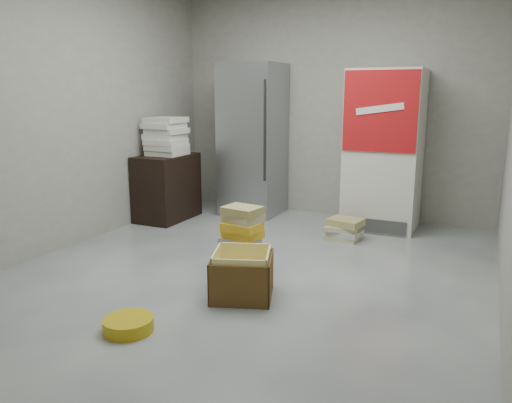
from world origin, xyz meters
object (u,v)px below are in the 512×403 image
object	(u,v)px
wood_shelf	(167,187)
phonebook_stack_main	(242,240)
cardboard_box	(242,278)
steel_fridge	(253,140)
coke_cooler	(384,150)

from	to	relation	value
wood_shelf	phonebook_stack_main	bearing A→B (deg)	-37.62
cardboard_box	wood_shelf	bearing A→B (deg)	117.84
wood_shelf	steel_fridge	bearing A→B (deg)	41.31
wood_shelf	cardboard_box	bearing A→B (deg)	-42.79
coke_cooler	wood_shelf	xyz separation A→B (m)	(-2.48, -0.72, -0.50)
steel_fridge	cardboard_box	distance (m)	2.85
steel_fridge	coke_cooler	bearing A→B (deg)	-0.18
steel_fridge	coke_cooler	distance (m)	1.65
coke_cooler	cardboard_box	xyz separation A→B (m)	(-0.56, -2.50, -0.75)
coke_cooler	wood_shelf	size ratio (longest dim) A/B	2.25
coke_cooler	cardboard_box	size ratio (longest dim) A/B	3.10
coke_cooler	phonebook_stack_main	xyz separation A→B (m)	(-0.81, -2.02, -0.61)
wood_shelf	phonebook_stack_main	distance (m)	2.12
steel_fridge	cardboard_box	size ratio (longest dim) A/B	3.27
steel_fridge	coke_cooler	world-z (taller)	steel_fridge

